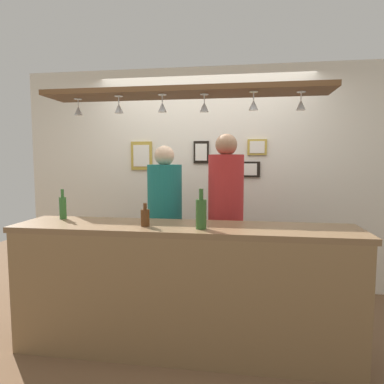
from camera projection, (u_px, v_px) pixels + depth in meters
ground_plane at (190, 327)px, 3.08m from camera, size 8.00×8.00×0.00m
back_wall at (204, 179)px, 4.05m from camera, size 4.40×0.06×2.60m
bar_counter at (180, 273)px, 2.52m from camera, size 2.70×0.55×1.01m
overhead_glass_rack at (184, 92)px, 2.60m from camera, size 2.20×0.36×0.04m
hanging_wineglass_far_left at (78, 110)px, 2.76m from camera, size 0.07×0.07×0.13m
hanging_wineglass_left at (119, 108)px, 2.63m from camera, size 0.07×0.07×0.13m
hanging_wineglass_center_left at (162, 107)px, 2.57m from camera, size 0.07×0.07×0.13m
hanging_wineglass_center at (204, 106)px, 2.56m from camera, size 0.07×0.07×0.13m
hanging_wineglass_center_right at (254, 104)px, 2.47m from camera, size 0.07×0.07×0.13m
hanging_wineglass_right at (301, 104)px, 2.47m from camera, size 0.07×0.07×0.13m
person_left_teal_shirt at (165, 213)px, 3.36m from camera, size 0.34×0.34×1.66m
person_middle_red_shirt at (226, 207)px, 3.26m from camera, size 0.34×0.34×1.77m
bottle_champagne_green at (201, 213)px, 2.50m from camera, size 0.08×0.08×0.30m
bottle_beer_brown_stubby at (145, 217)px, 2.61m from camera, size 0.07×0.07×0.18m
bottle_beer_green_import at (63, 207)px, 2.93m from camera, size 0.06×0.06×0.26m
picture_frame_lower_pair at (247, 169)px, 3.92m from camera, size 0.30×0.02×0.18m
picture_frame_upper_small at (257, 147)px, 3.88m from camera, size 0.22×0.02×0.18m
picture_frame_crest at (201, 152)px, 3.98m from camera, size 0.18×0.02×0.26m
picture_frame_caricature at (142, 156)px, 4.09m from camera, size 0.26×0.02×0.34m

